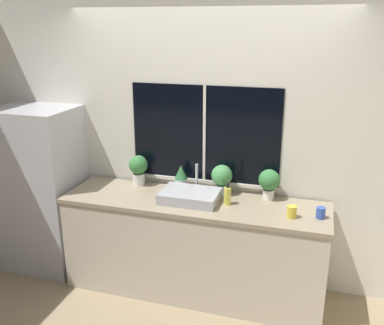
# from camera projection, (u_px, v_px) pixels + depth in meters

# --- Properties ---
(ground_plane) EXTENTS (14.00, 14.00, 0.00)m
(ground_plane) POSITION_uv_depth(u_px,v_px,m) (184.00, 309.00, 3.72)
(ground_plane) COLOR #937F60
(wall_back) EXTENTS (8.00, 0.09, 2.70)m
(wall_back) POSITION_uv_depth(u_px,v_px,m) (205.00, 140.00, 3.91)
(wall_back) COLOR silver
(wall_back) RESTS_ON ground_plane
(wall_left) EXTENTS (0.06, 7.00, 2.70)m
(wall_left) POSITION_uv_depth(u_px,v_px,m) (49.00, 110.00, 5.28)
(wall_left) COLOR silver
(wall_left) RESTS_ON ground_plane
(counter) EXTENTS (2.32, 0.63, 0.89)m
(counter) POSITION_uv_depth(u_px,v_px,m) (194.00, 246.00, 3.85)
(counter) COLOR beige
(counter) RESTS_ON ground_plane
(refrigerator) EXTENTS (0.74, 0.64, 1.62)m
(refrigerator) POSITION_uv_depth(u_px,v_px,m) (42.00, 189.00, 4.22)
(refrigerator) COLOR #B7B7BC
(refrigerator) RESTS_ON ground_plane
(sink) EXTENTS (0.50, 0.40, 0.27)m
(sink) POSITION_uv_depth(u_px,v_px,m) (190.00, 196.00, 3.71)
(sink) COLOR #ADADB2
(sink) RESTS_ON counter
(potted_plant_far_left) EXTENTS (0.18, 0.18, 0.29)m
(potted_plant_far_left) POSITION_uv_depth(u_px,v_px,m) (138.00, 168.00, 4.04)
(potted_plant_far_left) COLOR white
(potted_plant_far_left) RESTS_ON counter
(potted_plant_center_left) EXTENTS (0.12, 0.12, 0.23)m
(potted_plant_center_left) POSITION_uv_depth(u_px,v_px,m) (181.00, 177.00, 3.94)
(potted_plant_center_left) COLOR white
(potted_plant_center_left) RESTS_ON counter
(potted_plant_center_right) EXTENTS (0.19, 0.19, 0.27)m
(potted_plant_center_right) POSITION_uv_depth(u_px,v_px,m) (222.00, 177.00, 3.82)
(potted_plant_center_right) COLOR white
(potted_plant_center_right) RESTS_ON counter
(potted_plant_far_right) EXTENTS (0.18, 0.18, 0.27)m
(potted_plant_far_right) POSITION_uv_depth(u_px,v_px,m) (269.00, 181.00, 3.71)
(potted_plant_far_right) COLOR white
(potted_plant_far_right) RESTS_ON counter
(soap_bottle) EXTENTS (0.06, 0.06, 0.20)m
(soap_bottle) POSITION_uv_depth(u_px,v_px,m) (227.00, 195.00, 3.62)
(soap_bottle) COLOR #DBD14C
(soap_bottle) RESTS_ON counter
(mug_blue) EXTENTS (0.07, 0.07, 0.09)m
(mug_blue) POSITION_uv_depth(u_px,v_px,m) (321.00, 213.00, 3.37)
(mug_blue) COLOR #3351AD
(mug_blue) RESTS_ON counter
(mug_yellow) EXTENTS (0.08, 0.08, 0.10)m
(mug_yellow) POSITION_uv_depth(u_px,v_px,m) (292.00, 212.00, 3.38)
(mug_yellow) COLOR gold
(mug_yellow) RESTS_ON counter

